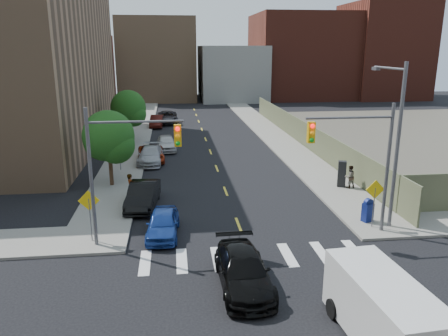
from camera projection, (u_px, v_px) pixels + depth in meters
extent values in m
plane|color=black|center=(269.00, 304.00, 17.03)|extent=(160.00, 160.00, 0.00)
cube|color=gray|center=(140.00, 125.00, 55.85)|extent=(3.50, 73.00, 0.15)
cube|color=gray|center=(258.00, 123.00, 57.61)|extent=(3.50, 73.00, 0.15)
cube|color=#545A3F|center=(302.00, 133.00, 44.59)|extent=(0.12, 44.00, 2.50)
cube|color=#592319|center=(70.00, 68.00, 79.93)|extent=(14.00, 18.00, 12.00)
cube|color=#8C6B4C|center=(158.00, 59.00, 83.26)|extent=(14.00, 16.00, 15.00)
cube|color=gray|center=(232.00, 73.00, 83.61)|extent=(12.00, 16.00, 10.00)
cube|color=#592319|center=(300.00, 56.00, 86.32)|extent=(18.00, 18.00, 16.00)
cube|color=#592319|center=(382.00, 51.00, 85.96)|extent=(14.00, 16.00, 18.00)
cylinder|color=#8C6B4C|center=(404.00, 25.00, 85.08)|extent=(1.80, 1.80, 28.00)
cylinder|color=#59595E|center=(91.00, 180.00, 20.99)|extent=(0.18, 0.18, 7.00)
cylinder|color=#59595E|center=(136.00, 122.00, 20.50)|extent=(4.50, 0.12, 0.12)
cube|color=#E5A50C|center=(178.00, 135.00, 20.90)|extent=(0.35, 0.30, 1.05)
cylinder|color=#59595E|center=(387.00, 170.00, 22.69)|extent=(0.18, 0.18, 7.00)
cylinder|color=#59595E|center=(350.00, 118.00, 21.69)|extent=(4.50, 0.12, 0.12)
cube|color=#E5A50C|center=(311.00, 132.00, 21.66)|extent=(0.35, 0.30, 1.05)
cylinder|color=#59595E|center=(397.00, 149.00, 22.98)|extent=(0.20, 0.20, 9.00)
cylinder|color=#59595E|center=(389.00, 68.00, 23.52)|extent=(0.12, 3.50, 0.12)
cube|color=#59595E|center=(376.00, 69.00, 25.08)|extent=(0.25, 0.60, 0.18)
cylinder|color=#59595E|center=(91.00, 221.00, 22.04)|extent=(0.06, 0.06, 2.40)
cube|color=yellow|center=(89.00, 201.00, 21.75)|extent=(1.06, 0.04, 1.06)
cylinder|color=#59595E|center=(373.00, 209.00, 23.75)|extent=(0.06, 0.06, 2.40)
cube|color=yellow|center=(375.00, 189.00, 23.46)|extent=(1.06, 0.04, 1.06)
cylinder|color=#59595E|center=(120.00, 157.00, 34.96)|extent=(0.06, 0.06, 2.40)
cube|color=yellow|center=(119.00, 144.00, 34.67)|extent=(1.06, 0.04, 1.06)
cylinder|color=#332114|center=(111.00, 169.00, 31.08)|extent=(0.28, 0.28, 2.64)
sphere|color=#174614|center=(109.00, 136.00, 30.44)|extent=(3.60, 3.60, 3.60)
sphere|color=#174614|center=(116.00, 145.00, 30.37)|extent=(2.64, 2.64, 2.64)
sphere|color=#174614|center=(104.00, 141.00, 30.89)|extent=(2.88, 2.88, 2.88)
cylinder|color=#332114|center=(130.00, 131.00, 45.44)|extent=(0.28, 0.28, 2.64)
sphere|color=#174614|center=(128.00, 108.00, 44.80)|extent=(3.60, 3.60, 3.60)
sphere|color=#174614|center=(133.00, 114.00, 44.73)|extent=(2.64, 2.64, 2.64)
sphere|color=#174614|center=(125.00, 111.00, 45.25)|extent=(2.88, 2.88, 2.88)
imported|color=navy|center=(163.00, 223.00, 23.07)|extent=(1.89, 4.15, 1.38)
imported|color=black|center=(143.00, 195.00, 27.22)|extent=(2.12, 4.88, 1.56)
imported|color=#9D2D0F|center=(151.00, 154.00, 38.31)|extent=(2.52, 4.93, 1.33)
imported|color=#9DA0A5|center=(151.00, 155.00, 37.58)|extent=(2.29, 5.07, 1.44)
imported|color=silver|center=(166.00, 143.00, 42.30)|extent=(2.04, 4.50, 1.50)
imported|color=#3D100C|center=(157.00, 121.00, 54.87)|extent=(1.78, 4.50, 1.46)
imported|color=black|center=(167.00, 117.00, 57.63)|extent=(2.76, 5.74, 1.58)
imported|color=black|center=(243.00, 271.00, 18.10)|extent=(2.16, 5.08, 1.46)
cube|color=silver|center=(383.00, 311.00, 14.45)|extent=(2.34, 5.29, 2.19)
cube|color=black|center=(356.00, 274.00, 16.25)|extent=(1.92, 1.32, 0.89)
cylinder|color=black|center=(333.00, 309.00, 16.11)|extent=(0.33, 0.77, 0.75)
cylinder|color=black|center=(380.00, 303.00, 16.45)|extent=(0.33, 0.77, 0.75)
cube|color=navy|center=(368.00, 212.00, 24.63)|extent=(0.67, 0.58, 1.07)
cylinder|color=navy|center=(368.00, 203.00, 24.48)|extent=(0.60, 0.42, 0.55)
cube|color=black|center=(342.00, 174.00, 30.75)|extent=(0.66, 0.60, 1.85)
imported|color=gray|center=(131.00, 188.00, 27.78)|extent=(0.55, 0.73, 1.81)
imported|color=gray|center=(350.00, 177.00, 30.45)|extent=(0.88, 0.74, 1.61)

